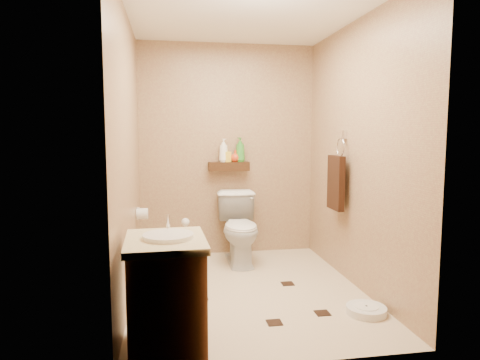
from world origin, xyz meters
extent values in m
plane|color=beige|center=(0.00, 0.00, 0.00)|extent=(2.50, 2.50, 0.00)
cube|color=#A1845C|center=(0.00, 1.25, 1.20)|extent=(2.00, 0.04, 2.40)
cube|color=#A1845C|center=(0.00, -1.25, 1.20)|extent=(2.00, 0.04, 2.40)
cube|color=#A1845C|center=(-1.00, 0.00, 1.20)|extent=(0.04, 2.50, 2.40)
cube|color=#A1845C|center=(1.00, 0.00, 1.20)|extent=(0.04, 2.50, 2.40)
cube|color=white|center=(0.00, 0.00, 2.40)|extent=(2.00, 2.50, 0.02)
cube|color=#3D2510|center=(0.00, 1.17, 1.02)|extent=(0.46, 0.14, 0.10)
cube|color=black|center=(-0.42, -0.12, 0.00)|extent=(0.11, 0.11, 0.01)
cube|color=black|center=(0.40, 0.09, 0.00)|extent=(0.11, 0.11, 0.01)
cube|color=black|center=(0.08, -0.68, 0.00)|extent=(0.11, 0.11, 0.01)
cube|color=black|center=(-0.53, 0.50, 0.00)|extent=(0.11, 0.11, 0.01)
cube|color=black|center=(0.49, -0.58, 0.00)|extent=(0.11, 0.11, 0.01)
cube|color=black|center=(0.00, 0.62, 0.00)|extent=(0.11, 0.11, 0.01)
imported|color=white|center=(0.07, 0.83, 0.38)|extent=(0.43, 0.74, 0.75)
cube|color=brown|center=(-0.70, -0.95, 0.35)|extent=(0.48, 0.58, 0.69)
cube|color=beige|center=(-0.70, -0.95, 0.71)|extent=(0.52, 0.62, 0.04)
cylinder|color=white|center=(-0.68, -0.95, 0.74)|extent=(0.32, 0.32, 0.04)
cylinder|color=silver|center=(-0.68, -0.75, 0.80)|extent=(0.03, 0.03, 0.11)
cylinder|color=silver|center=(0.82, -0.64, 0.03)|extent=(0.33, 0.33, 0.06)
cylinder|color=white|center=(0.82, -0.64, 0.06)|extent=(0.19, 0.19, 0.01)
cylinder|color=#1A6B64|center=(-0.51, 0.76, 0.07)|extent=(0.12, 0.12, 0.13)
cylinder|color=silver|center=(-0.51, 0.76, 0.30)|extent=(0.02, 0.02, 0.37)
sphere|color=silver|center=(-0.51, 0.76, 0.48)|extent=(0.09, 0.09, 0.09)
cube|color=silver|center=(0.98, 0.25, 1.38)|extent=(0.03, 0.06, 0.08)
torus|color=silver|center=(0.95, 0.25, 1.26)|extent=(0.02, 0.19, 0.19)
cube|color=black|center=(0.91, 0.25, 0.92)|extent=(0.06, 0.30, 0.52)
cylinder|color=silver|center=(-0.94, 0.65, 0.60)|extent=(0.11, 0.11, 0.11)
cylinder|color=silver|center=(-0.98, 0.65, 0.66)|extent=(0.04, 0.02, 0.02)
imported|color=white|center=(-0.06, 1.17, 1.20)|extent=(0.15, 0.15, 0.27)
imported|color=yellow|center=(-0.03, 1.17, 1.16)|extent=(0.11, 0.11, 0.17)
imported|color=#D14118|center=(0.08, 1.17, 1.14)|extent=(0.12, 0.12, 0.14)
imported|color=#368C2E|center=(0.13, 1.17, 1.21)|extent=(0.14, 0.14, 0.28)
camera|label=1|loc=(-0.67, -3.62, 1.39)|focal=32.00mm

